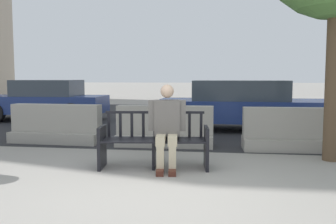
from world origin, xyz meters
name	(u,v)px	position (x,y,z in m)	size (l,w,h in m)	color
ground_plane	(162,195)	(0.00, 0.00, 0.00)	(200.00, 200.00, 0.00)	gray
street_asphalt	(203,118)	(0.00, 8.70, 0.00)	(120.00, 12.00, 0.01)	#28282B
street_bench	(154,143)	(-0.35, 1.35, 0.40)	(1.74, 0.71, 0.88)	black
seated_person	(167,125)	(-0.14, 1.32, 0.69)	(0.59, 0.76, 1.31)	#66605B
jersey_barrier_centre	(165,130)	(-0.48, 3.24, 0.34)	(2.02, 0.74, 0.84)	#9E998E
jersey_barrier_left	(57,127)	(-2.89, 3.30, 0.34)	(2.03, 0.77, 0.84)	#9E998E
jersey_barrier_right	(295,133)	(2.11, 3.15, 0.34)	(2.03, 0.77, 0.84)	#9E998E
car_sedan_mid	(245,105)	(1.29, 5.91, 0.68)	(4.77, 1.97, 1.34)	navy
car_sedan_far	(45,100)	(-5.15, 7.27, 0.67)	(4.12, 1.98, 1.34)	navy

